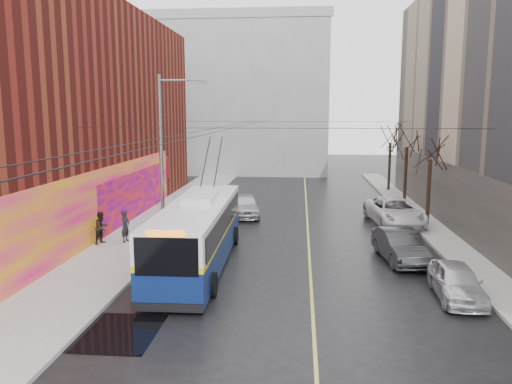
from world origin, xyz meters
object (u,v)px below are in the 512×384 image
streetlight_pole (164,155)px  trolleybus (198,232)px  parked_car_c (394,212)px  tree_far (391,134)px  pedestrian_a (125,226)px  pedestrian_b (102,228)px  parked_car_b (400,246)px  tree_near (431,147)px  parked_car_a (456,282)px  following_car (245,205)px  tree_mid (407,137)px

streetlight_pole → trolleybus: size_ratio=0.74×
parked_car_c → tree_far: bearing=74.7°
trolleybus → pedestrian_a: 5.83m
pedestrian_a → pedestrian_b: size_ratio=1.00×
parked_car_b → trolleybus: bearing=-177.9°
streetlight_pole → tree_far: size_ratio=1.37×
tree_near → parked_car_a: tree_near is taller
parked_car_c → tree_near: bearing=-11.4°
streetlight_pole → pedestrian_b: (-3.36, -0.54, -3.83)m
tree_far → parked_car_b: size_ratio=1.43×
parked_car_a → pedestrian_a: (-15.37, 6.66, 0.33)m
parked_car_c → pedestrian_a: bearing=-165.2°
following_car → pedestrian_b: size_ratio=2.60×
pedestrian_b → tree_near: bearing=-48.8°
tree_near → pedestrian_a: 18.82m
tree_far → parked_car_b: (-3.20, -21.91, -4.39)m
tree_far → tree_near: bearing=-90.0°
trolleybus → streetlight_pole: bearing=124.2°
tree_near → parked_car_c: size_ratio=1.06×
parked_car_b → parked_car_c: parked_car_c is taller
parked_car_a → tree_near: bearing=83.2°
pedestrian_a → pedestrian_b: pedestrian_b is taller
trolleybus → following_car: trolleybus is taller
tree_near → parked_car_b: tree_near is taller
trolleybus → pedestrian_b: 6.54m
tree_far → pedestrian_a: bearing=-130.9°
tree_far → parked_car_b: 22.58m
trolleybus → parked_car_a: (10.68, -3.24, -0.91)m
streetlight_pole → following_car: (3.40, 7.85, -4.08)m
trolleybus → tree_far: bearing=60.5°
parked_car_a → following_car: size_ratio=0.89×
tree_mid → parked_car_c: 8.39m
tree_near → parked_car_b: bearing=-112.0°
parked_car_b → pedestrian_a: (-14.17, 1.87, 0.25)m
tree_mid → parked_car_b: bearing=-102.1°
streetlight_pole → tree_mid: bearing=40.7°
tree_mid → tree_far: size_ratio=1.02×
streetlight_pole → tree_far: 25.09m
tree_near → tree_far: size_ratio=0.97×
parked_car_b → parked_car_c: size_ratio=0.76×
parked_car_b → following_car: 12.97m
parked_car_a → parked_car_c: parked_car_c is taller
tree_mid → parked_car_b: (-3.20, -14.91, -4.50)m
trolleybus → parked_car_c: size_ratio=2.01×
tree_mid → parked_car_c: (-2.00, -6.85, -4.42)m
following_car → pedestrian_b: bearing=-138.3°
pedestrian_a → parked_car_a: bearing=-104.4°
following_car → pedestrian_a: (-5.63, -7.89, 0.25)m
tree_mid → pedestrian_b: 23.31m
tree_far → trolleybus: (-12.68, -23.47, -3.55)m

